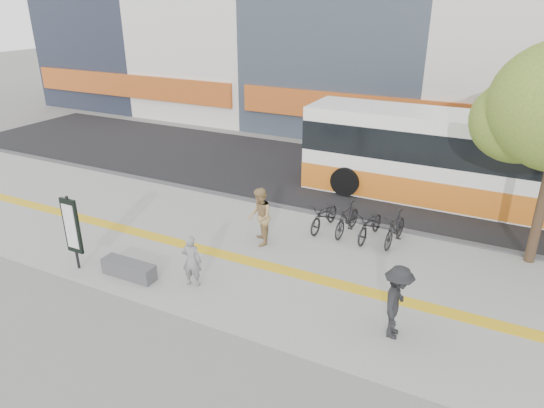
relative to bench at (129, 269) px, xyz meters
The scene contains 12 objects.
ground 2.88m from the bench, 24.78° to the left, with size 120.00×120.00×0.00m, color slate.
sidewalk 3.76m from the bench, 46.08° to the left, with size 40.00×7.00×0.08m, color gray.
tactile_strip 3.41m from the bench, 40.24° to the left, with size 40.00×0.45×0.01m, color gold.
street 10.53m from the bench, 75.70° to the left, with size 40.00×8.00×0.06m, color black.
curb 6.73m from the bench, 67.25° to the left, with size 40.00×0.25×0.14m, color #3C3C3F.
bench is the anchor object (origin of this frame).
signboard 1.94m from the bench, 169.19° to the right, with size 0.55×0.10×2.20m.
bus 12.38m from the bench, 52.00° to the left, with size 12.23×2.90×3.26m.
bicycle_row 7.10m from the bench, 47.16° to the left, with size 3.05×1.86×1.05m.
seated_woman 1.92m from the bench, 14.06° to the left, with size 0.53×0.35×1.45m, color black.
pedestrian_tan 4.10m from the bench, 55.49° to the left, with size 0.88×0.69×1.82m, color #A48554.
pedestrian_dark 7.17m from the bench, ahead, with size 1.14×0.66×1.77m, color black.
Camera 1 is at (6.09, -9.73, 7.18)m, focal length 32.13 mm.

